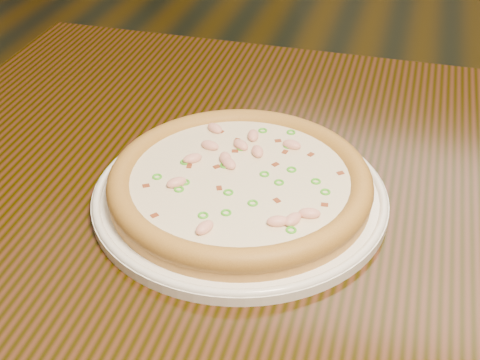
# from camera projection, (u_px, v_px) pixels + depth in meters

# --- Properties ---
(hero_table) EXTENTS (1.20, 0.80, 0.75)m
(hero_table) POSITION_uv_depth(u_px,v_px,m) (339.00, 254.00, 0.87)
(hero_table) COLOR black
(hero_table) RESTS_ON ground
(plate) EXTENTS (0.35, 0.35, 0.02)m
(plate) POSITION_uv_depth(u_px,v_px,m) (240.00, 195.00, 0.79)
(plate) COLOR white
(plate) RESTS_ON hero_table
(pizza) EXTENTS (0.31, 0.31, 0.03)m
(pizza) POSITION_uv_depth(u_px,v_px,m) (240.00, 182.00, 0.78)
(pizza) COLOR #BD903B
(pizza) RESTS_ON plate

